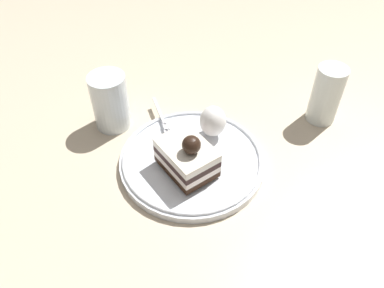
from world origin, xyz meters
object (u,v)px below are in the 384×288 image
(cake_slice, at_px, (187,157))
(drink_glass_far, at_px, (110,103))
(dessert_plate, at_px, (192,160))
(drink_glass_near, at_px, (325,98))
(whipped_cream_dollop, at_px, (213,121))
(fork, at_px, (162,119))

(cake_slice, bearing_deg, drink_glass_far, -111.25)
(dessert_plate, distance_m, drink_glass_near, 0.28)
(dessert_plate, bearing_deg, drink_glass_near, 137.22)
(drink_glass_far, bearing_deg, whipped_cream_dollop, 97.42)
(cake_slice, relative_size, drink_glass_near, 1.02)
(whipped_cream_dollop, relative_size, drink_glass_near, 0.51)
(whipped_cream_dollop, bearing_deg, dessert_plate, -11.13)
(dessert_plate, bearing_deg, fork, -127.89)
(fork, bearing_deg, drink_glass_far, -75.18)
(whipped_cream_dollop, xyz_separation_m, drink_glass_near, (-0.14, 0.18, 0.00))
(drink_glass_far, bearing_deg, drink_glass_near, 113.79)
(whipped_cream_dollop, relative_size, fork, 0.58)
(whipped_cream_dollop, xyz_separation_m, drink_glass_far, (0.03, -0.19, 0.00))
(cake_slice, height_order, drink_glass_near, drink_glass_near)
(whipped_cream_dollop, bearing_deg, fork, -89.72)
(dessert_plate, relative_size, whipped_cream_dollop, 4.27)
(dessert_plate, relative_size, drink_glass_far, 2.30)
(drink_glass_near, bearing_deg, fork, -63.43)
(dessert_plate, relative_size, cake_slice, 2.13)
(fork, distance_m, drink_glass_far, 0.10)
(cake_slice, xyz_separation_m, whipped_cream_dollop, (-0.10, 0.01, 0.00))
(whipped_cream_dollop, bearing_deg, cake_slice, -6.49)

